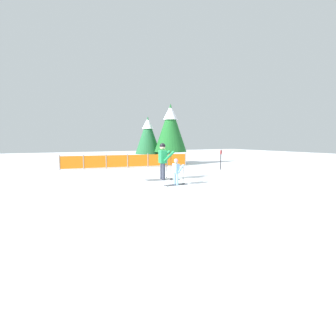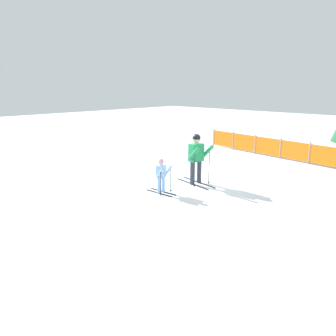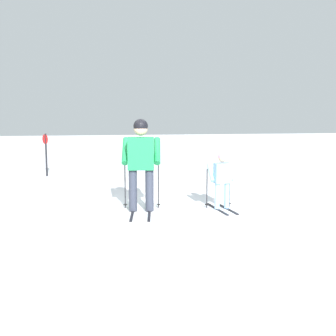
% 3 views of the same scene
% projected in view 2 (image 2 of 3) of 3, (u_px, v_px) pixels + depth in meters
% --- Properties ---
extents(ground_plane, '(60.00, 60.00, 0.00)m').
position_uv_depth(ground_plane, '(204.00, 183.00, 11.03)').
color(ground_plane, white).
extents(skier_adult, '(1.61, 0.77, 1.67)m').
position_uv_depth(skier_adult, '(197.00, 155.00, 10.70)').
color(skier_adult, black).
rests_on(skier_adult, ground_plane).
extents(skier_child, '(1.02, 0.52, 1.07)m').
position_uv_depth(skier_child, '(161.00, 173.00, 9.86)').
color(skier_child, black).
rests_on(skier_child, ground_plane).
extents(safety_fence, '(8.20, 1.08, 0.92)m').
position_uv_depth(safety_fence, '(280.00, 148.00, 14.61)').
color(safety_fence, gray).
rests_on(safety_fence, ground_plane).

